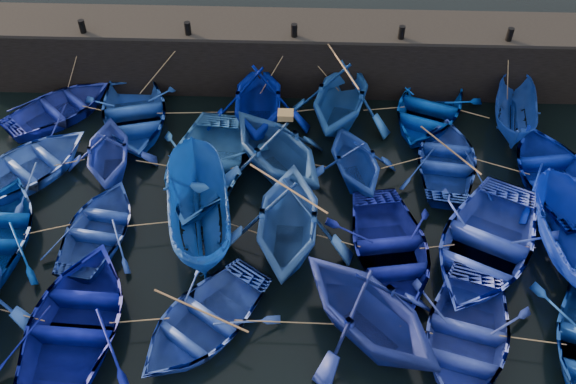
{
  "coord_description": "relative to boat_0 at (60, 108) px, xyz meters",
  "views": [
    {
      "loc": [
        0.54,
        -11.64,
        15.44
      ],
      "look_at": [
        0.0,
        3.2,
        0.7
      ],
      "focal_mm": 40.0,
      "sensor_mm": 36.0,
      "label": 1
    }
  ],
  "objects": [
    {
      "name": "boat_9",
      "position": [
        8.47,
        -2.92,
        0.8
      ],
      "size": [
        6.16,
        6.27,
        2.5
      ],
      "primitive_type": "imported",
      "rotation": [
        0.0,
        0.0,
        3.8
      ],
      "color": "navy",
      "rests_on": "ground"
    },
    {
      "name": "boat_4",
      "position": [
        14.07,
        0.39,
        0.07
      ],
      "size": [
        5.21,
        5.99,
        1.04
      ],
      "primitive_type": "imported",
      "rotation": [
        0.0,
        0.0,
        -0.39
      ],
      "color": "#0033A2",
      "rests_on": "ground"
    },
    {
      "name": "boat_10",
      "position": [
        11.15,
        -3.11,
        0.5
      ],
      "size": [
        4.02,
        4.37,
        1.92
      ],
      "primitive_type": "imported",
      "rotation": [
        0.0,
        0.0,
        3.42
      ],
      "color": "#163AA0",
      "rests_on": "ground"
    },
    {
      "name": "boat_24",
      "position": [
        13.9,
        -9.66,
        0.04
      ],
      "size": [
        4.64,
        5.57,
        1.0
      ],
      "primitive_type": "imported",
      "rotation": [
        0.0,
        0.0,
        -0.28
      ],
      "color": "#2E41BB",
      "rests_on": "ground"
    },
    {
      "name": "ground",
      "position": [
        8.91,
        -7.72,
        -0.45
      ],
      "size": [
        120.0,
        120.0,
        0.0
      ],
      "primitive_type": "plane",
      "color": "black",
      "rests_on": "ground"
    },
    {
      "name": "mooring_ropes",
      "position": [
        8.67,
        -2.67,
        0.43
      ],
      "size": [
        17.23,
        11.69,
        2.1
      ],
      "color": "tan",
      "rests_on": "ground"
    },
    {
      "name": "bollard_1",
      "position": [
        4.91,
        1.88,
        2.42
      ],
      "size": [
        0.24,
        0.24,
        0.5
      ],
      "primitive_type": "cylinder",
      "color": "black",
      "rests_on": "quay_top"
    },
    {
      "name": "boat_11",
      "position": [
        14.42,
        -2.5,
        0.0
      ],
      "size": [
        3.75,
        4.81,
        0.92
      ],
      "primitive_type": "imported",
      "rotation": [
        0.0,
        0.0,
        3.0
      ],
      "color": "#183697",
      "rests_on": "ground"
    },
    {
      "name": "quay_top",
      "position": [
        8.91,
        2.78,
        2.11
      ],
      "size": [
        26.0,
        2.5,
        0.12
      ],
      "primitive_type": "cube",
      "color": "black",
      "rests_on": "quay_wall"
    },
    {
      "name": "bollard_2",
      "position": [
        8.91,
        1.88,
        2.42
      ],
      "size": [
        0.24,
        0.24,
        0.5
      ],
      "primitive_type": "cylinder",
      "color": "black",
      "rests_on": "quay_top"
    },
    {
      "name": "loose_oars",
      "position": [
        10.2,
        -4.51,
        1.29
      ],
      "size": [
        9.97,
        11.62,
        1.67
      ],
      "color": "#99724C",
      "rests_on": "ground"
    },
    {
      "name": "quay_wall",
      "position": [
        8.91,
        2.78,
        0.8
      ],
      "size": [
        26.0,
        2.5,
        2.5
      ],
      "primitive_type": "cube",
      "color": "black",
      "rests_on": "ground"
    },
    {
      "name": "boat_19",
      "position": [
        17.41,
        -6.5,
        0.45
      ],
      "size": [
        2.28,
        4.84,
        1.81
      ],
      "primitive_type": "imported",
      "rotation": [
        0.0,
        0.0,
        3.25
      ],
      "color": "#092495",
      "rests_on": "ground"
    },
    {
      "name": "boat_5",
      "position": [
        17.19,
        -0.19,
        0.33
      ],
      "size": [
        2.37,
        4.28,
        1.56
      ],
      "primitive_type": "imported",
      "rotation": [
        0.0,
        0.0,
        -0.22
      ],
      "color": "#173D94",
      "rests_on": "ground"
    },
    {
      "name": "boat_1",
      "position": [
        2.92,
        -0.34,
        0.08
      ],
      "size": [
        4.94,
        5.97,
        1.07
      ],
      "primitive_type": "imported",
      "rotation": [
        0.0,
        0.0,
        0.27
      ],
      "color": "blue",
      "rests_on": "ground"
    },
    {
      "name": "boat_21",
      "position": [
        3.3,
        -9.63,
        0.11
      ],
      "size": [
        4.12,
        5.58,
        1.12
      ],
      "primitive_type": "imported",
      "rotation": [
        0.0,
        0.0,
        3.09
      ],
      "color": "#050D7D",
      "rests_on": "ground"
    },
    {
      "name": "boat_17",
      "position": [
        12.08,
        -6.66,
        0.05
      ],
      "size": [
        4.22,
        5.37,
        1.01
      ],
      "primitive_type": "imported",
      "rotation": [
        0.0,
        0.0,
        0.16
      ],
      "color": "navy",
      "rests_on": "ground"
    },
    {
      "name": "boat_18",
      "position": [
        14.95,
        -6.47,
        0.14
      ],
      "size": [
        6.31,
        7.0,
        1.19
      ],
      "primitive_type": "imported",
      "rotation": [
        0.0,
        0.0,
        -0.48
      ],
      "color": "blue",
      "rests_on": "ground"
    },
    {
      "name": "boat_22",
      "position": [
        6.71,
        -9.42,
        0.01
      ],
      "size": [
        5.27,
        5.55,
        0.94
      ],
      "primitive_type": "imported",
      "rotation": [
        0.0,
        0.0,
        -0.63
      ],
      "color": "blue",
      "rests_on": "ground"
    },
    {
      "name": "boat_3",
      "position": [
        10.7,
        0.12,
        0.79
      ],
      "size": [
        5.13,
        5.59,
        2.49
      ],
      "primitive_type": "imported",
      "rotation": [
        0.0,
        0.0,
        -0.25
      ],
      "color": "#174CA1",
      "rests_on": "ground"
    },
    {
      "name": "bollard_0",
      "position": [
        0.91,
        1.88,
        2.42
      ],
      "size": [
        0.24,
        0.24,
        0.5
      ],
      "primitive_type": "cylinder",
      "color": "black",
      "rests_on": "quay_top"
    },
    {
      "name": "boat_6",
      "position": [
        -0.09,
        -3.38,
        0.03
      ],
      "size": [
        5.57,
        5.74,
        0.97
      ],
      "primitive_type": "imported",
      "rotation": [
        0.0,
        0.0,
        2.45
      ],
      "color": "blue",
      "rests_on": "ground"
    },
    {
      "name": "boat_2",
      "position": [
        7.63,
        -0.16,
        0.75
      ],
      "size": [
        4.09,
        4.7,
        2.41
      ],
      "primitive_type": "imported",
      "rotation": [
        0.0,
        0.0,
        0.03
      ],
      "color": "#001495",
      "rests_on": "ground"
    },
    {
      "name": "wooden_crate",
      "position": [
        8.77,
        -2.92,
        2.16
      ],
      "size": [
        0.51,
        0.43,
        0.22
      ],
      "primitive_type": "cube",
      "color": "olive",
      "rests_on": "boat_9"
    },
    {
      "name": "boat_15",
      "position": [
        6.16,
        -5.84,
        0.55
      ],
      "size": [
        2.91,
        5.45,
        2.0
      ],
      "primitive_type": "imported",
      "rotation": [
        0.0,
        0.0,
        3.33
      ],
      "color": "navy",
      "rests_on": "ground"
    },
    {
      "name": "boat_23",
      "position": [
        11.24,
        -9.44,
        0.81
      ],
      "size": [
        6.29,
        6.32,
        2.52
      ],
      "primitive_type": "imported",
      "rotation": [
        0.0,
        0.0,
        0.76
      ],
      "color": "navy",
      "rests_on": "ground"
    },
    {
      "name": "bollard_3",
      "position": [
        12.91,
        1.88,
        2.42
      ],
      "size": [
        0.24,
        0.24,
        0.5
      ],
      "primitive_type": "cylinder",
      "color": "black",
      "rests_on": "quay_top"
    },
    {
      "name": "bollard_4",
      "position": [
        16.91,
        1.88,
        2.42
      ],
      "size": [
        0.24,
        0.24,
        0.5
      ],
      "primitive_type": "cylinder",
      "color": "black",
      "rests_on": "quay_top"
    },
    {
      "name": "boat_16",
      "position": [
        8.96,
        -6.23,
        0.81
      ],
      "size": [
        4.36,
        4.99,
        2.53
      ],
      "primitive_type": "imported",
      "rotation": [
        0.0,
        0.0,
        -0.05
      ],
      "color": "#2754A0",
      "rests_on": "ground"
    },
    {
      "name": "boat_8",
      "position": [
        5.99,
        -3.32,
        0.13
      ],
      "size": [
        4.71,
        6.11,
        1.18
      ],
      "primitive_type": "imported",
      "rotation": [
        0.0,
        0.0,
        -0.12
      ],
      "color": "#2662B0",
      "rests_on": "ground"
    },
    {
      "name": "boat_0",
      "position": [
        0.0,
        0.0,
        0.0
      ],
      "size": [
        5.31,
        5.31,
        0.91
      ],
      "primitive_type": "imported",
      "rotation": [
        0.0,
        0.0,
        2.36
      ],
      "color": "#1B2997",
      "rests_on": "ground"
    },
    {
      "name": "boat_7",
      "position": [
        2.67,
        -3.01,
        0.51
      ],
      "size": [
        3.73,
        4.14,
        1.92
      ],
      "primitive_type": "imported",
      "rotation": [
        0.0,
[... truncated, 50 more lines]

